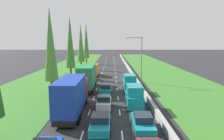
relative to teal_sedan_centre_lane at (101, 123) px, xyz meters
The scene contains 20 objects.
ground_plane 44.15m from the teal_sedan_centre_lane, 89.76° to the left, with size 300.00×300.00×0.00m, color #28282B.
grass_verge_left 45.87m from the teal_sedan_centre_lane, 105.77° to the left, with size 14.00×140.00×0.04m, color #387528.
grass_verge_right 46.48m from the teal_sedan_centre_lane, 71.78° to the left, with size 14.00×140.00×0.04m, color #387528.
median_barrier 44.53m from the teal_sedan_centre_lane, 82.41° to the left, with size 0.44×120.00×0.85m, color #9E9B93.
lane_markings 44.15m from the teal_sedan_centre_lane, 89.76° to the left, with size 3.64×116.00×0.01m.
teal_sedan_centre_lane is the anchor object (origin of this frame).
teal_sedan_right_lane 3.82m from the teal_sedan_centre_lane, ahead, with size 1.82×4.50×1.64m.
blue_box_truck_left_lane 5.93m from the teal_sedan_centre_lane, 126.01° to the left, with size 2.46×9.40×4.18m.
teal_van_right_lane 7.99m from the teal_sedan_centre_lane, 61.60° to the left, with size 1.96×4.90×2.82m.
white_hatchback_centre_lane 6.34m from the teal_sedan_centre_lane, 89.26° to the left, with size 1.74×3.90×1.72m.
teal_hatchback_centre_lane 13.19m from the teal_sedan_centre_lane, 89.68° to the left, with size 1.74×3.90×1.72m.
green_box_truck_left_lane 17.16m from the teal_sedan_centre_lane, 100.60° to the left, with size 2.46×9.40×4.18m.
silver_hatchback_left_lane 25.45m from the teal_sedan_centre_lane, 97.73° to the left, with size 1.74×3.90×1.72m.
orange_van_left_lane 31.31m from the teal_sedan_centre_lane, 95.84° to the left, with size 1.96×4.90×2.82m.
teal_van_right_lane_fourth 15.81m from the teal_sedan_centre_lane, 75.60° to the left, with size 1.96×4.90×2.82m.
poplar_tree_second 17.11m from the teal_sedan_centre_lane, 121.46° to the left, with size 2.13×2.13×13.24m.
poplar_tree_third 31.07m from the teal_sedan_centre_lane, 106.03° to the left, with size 2.14×2.14×13.78m.
poplar_tree_fourth 45.09m from the teal_sedan_centre_lane, 100.56° to the left, with size 2.13×2.13×13.32m.
poplar_tree_fifth 59.07m from the teal_sedan_centre_lane, 98.14° to the left, with size 2.17×2.17×14.74m.
street_light_mast 23.87m from the teal_sedan_centre_lane, 73.99° to the left, with size 3.20×0.28×9.00m.
Camera 1 is at (0.87, -2.09, 8.07)m, focal length 33.38 mm.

